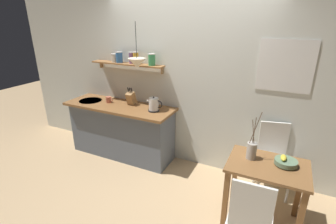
{
  "coord_description": "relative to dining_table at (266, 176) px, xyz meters",
  "views": [
    {
      "loc": [
        1.35,
        -2.74,
        2.22
      ],
      "look_at": [
        -0.1,
        0.25,
        0.95
      ],
      "focal_mm": 26.47,
      "sensor_mm": 36.0,
      "label": 1
    }
  ],
  "objects": [
    {
      "name": "kitchen_counter",
      "position": [
        -2.33,
        0.55,
        -0.14
      ],
      "size": [
        1.83,
        0.63,
        0.9
      ],
      "color": "slate",
      "rests_on": "ground_plane"
    },
    {
      "name": "dining_table",
      "position": [
        0.0,
        0.0,
        0.0
      ],
      "size": [
        0.83,
        0.61,
        0.75
      ],
      "color": "brown",
      "rests_on": "ground_plane"
    },
    {
      "name": "dining_chair_near",
      "position": [
        -0.07,
        -0.63,
        -0.06
      ],
      "size": [
        0.41,
        0.41,
        0.97
      ],
      "color": "white",
      "rests_on": "ground_plane"
    },
    {
      "name": "wall_shelf",
      "position": [
        -2.21,
        0.72,
        1.0
      ],
      "size": [
        1.27,
        0.2,
        0.32
      ],
      "color": "#9E6B3D"
    },
    {
      "name": "knife_block",
      "position": [
        -2.16,
        0.63,
        0.42
      ],
      "size": [
        0.11,
        0.17,
        0.29
      ],
      "color": "tan",
      "rests_on": "kitchen_counter"
    },
    {
      "name": "back_wall",
      "position": [
        -1.12,
        0.88,
        0.75
      ],
      "size": [
        6.8,
        0.11,
        2.7
      ],
      "color": "silver",
      "rests_on": "ground_plane"
    },
    {
      "name": "coffee_mug_by_sink",
      "position": [
        -2.55,
        0.56,
        0.36
      ],
      "size": [
        0.13,
        0.08,
        0.1
      ],
      "color": "#C6664C",
      "rests_on": "kitchen_counter"
    },
    {
      "name": "twig_vase",
      "position": [
        -0.19,
        0.05,
        0.25
      ],
      "size": [
        0.11,
        0.11,
        0.56
      ],
      "color": "#B7B2A8",
      "rests_on": "dining_table"
    },
    {
      "name": "electric_kettle",
      "position": [
        -1.69,
        0.54,
        0.41
      ],
      "size": [
        0.25,
        0.17,
        0.23
      ],
      "color": "black",
      "rests_on": "kitchen_counter"
    },
    {
      "name": "pendant_lamp",
      "position": [
        -1.93,
        0.5,
        1.02
      ],
      "size": [
        0.26,
        0.26,
        0.63
      ],
      "color": "black"
    },
    {
      "name": "fruit_bowl",
      "position": [
        0.16,
        0.07,
        0.19
      ],
      "size": [
        0.23,
        0.23,
        0.11
      ],
      "color": "slate",
      "rests_on": "dining_table"
    },
    {
      "name": "dining_chair_far",
      "position": [
        0.03,
        0.65,
        -0.08
      ],
      "size": [
        0.51,
        0.51,
        0.95
      ],
      "color": "white",
      "rests_on": "ground_plane"
    },
    {
      "name": "ground_plane",
      "position": [
        -1.32,
        0.23,
        -0.6
      ],
      "size": [
        14.0,
        14.0,
        0.0
      ],
      "primitive_type": "plane",
      "color": "tan"
    }
  ]
}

